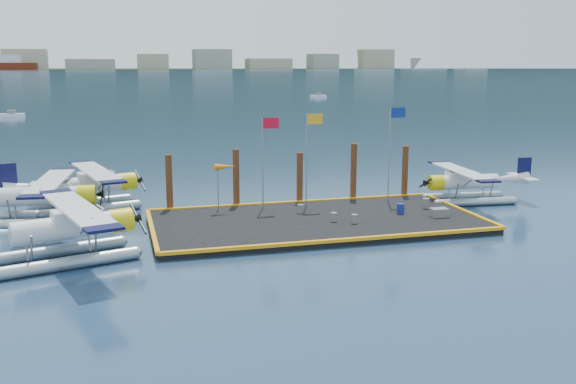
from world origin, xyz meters
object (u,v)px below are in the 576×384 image
(piling_0, at_px, (169,185))
(piling_1, at_px, (236,180))
(drum_2, at_px, (400,209))
(seaplane_c, at_px, (90,187))
(drum_5, at_px, (300,209))
(seaplane_b, at_px, (44,199))
(flagpole_yellow, at_px, (309,145))
(flagpole_blue, at_px, (392,140))
(drum_3, at_px, (334,217))
(drum_4, at_px, (426,203))
(drum_1, at_px, (354,219))
(seaplane_a, at_px, (69,231))
(crate, at_px, (439,212))
(windsock, at_px, (225,168))
(piling_3, at_px, (353,174))
(flagpole_red, at_px, (266,148))
(piling_4, at_px, (405,173))
(piling_2, at_px, (300,180))
(seaplane_d, at_px, (465,184))

(piling_0, relative_size, piling_1, 0.95)
(drum_2, bearing_deg, seaplane_c, 157.51)
(drum_5, bearing_deg, seaplane_b, 169.51)
(flagpole_yellow, xyz_separation_m, flagpole_blue, (5.99, -0.00, 0.17))
(drum_3, relative_size, drum_4, 0.85)
(drum_1, bearing_deg, seaplane_a, -172.10)
(drum_5, bearing_deg, flagpole_blue, 15.58)
(crate, bearing_deg, windsock, 157.43)
(flagpole_yellow, bearing_deg, piling_0, 170.14)
(seaplane_c, distance_m, windsock, 9.68)
(seaplane_a, bearing_deg, piling_1, 115.61)
(windsock, bearing_deg, piling_3, 9.53)
(flagpole_blue, bearing_deg, flagpole_red, 180.00)
(drum_4, distance_m, piling_4, 4.66)
(drum_5, relative_size, crate, 0.52)
(seaplane_b, xyz_separation_m, piling_4, (24.76, 0.69, 0.41))
(drum_1, bearing_deg, piling_2, 101.24)
(piling_2, distance_m, piling_4, 8.00)
(seaplane_b, bearing_deg, flagpole_yellow, 92.93)
(piling_3, bearing_deg, drum_5, -144.18)
(flagpole_red, bearing_deg, piling_2, 29.80)
(drum_1, bearing_deg, crate, 1.85)
(drum_2, distance_m, drum_5, 6.44)
(seaplane_b, height_order, seaplane_d, seaplane_b)
(drum_3, bearing_deg, piling_4, 39.58)
(piling_1, relative_size, piling_4, 1.05)
(drum_3, height_order, piling_0, piling_0)
(drum_3, distance_m, piling_4, 10.00)
(drum_1, xyz_separation_m, drum_5, (-2.40, 3.45, 0.00))
(seaplane_d, distance_m, drum_4, 4.97)
(piling_1, bearing_deg, seaplane_a, -137.81)
(drum_4, distance_m, windsock, 13.53)
(drum_3, height_order, flagpole_red, flagpole_red)
(seaplane_a, relative_size, piling_1, 2.49)
(piling_1, bearing_deg, seaplane_c, 165.20)
(drum_3, xyz_separation_m, flagpole_red, (-3.15, 4.71, 3.72))
(drum_5, height_order, flagpole_yellow, flagpole_yellow)
(seaplane_a, bearing_deg, drum_2, 84.36)
(windsock, bearing_deg, crate, -22.57)
(piling_0, xyz_separation_m, piling_3, (13.00, 0.00, 0.15))
(drum_5, relative_size, piling_1, 0.13)
(flagpole_blue, bearing_deg, piling_2, 165.52)
(crate, relative_size, piling_3, 0.25)
(flagpole_yellow, height_order, piling_2, flagpole_yellow)
(drum_2, height_order, crate, drum_2)
(piling_4, bearing_deg, drum_1, -133.07)
(seaplane_d, height_order, flagpole_blue, flagpole_blue)
(flagpole_red, distance_m, flagpole_yellow, 3.00)
(drum_4, relative_size, piling_4, 0.16)
(flagpole_yellow, height_order, flagpole_blue, flagpole_blue)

